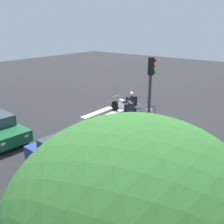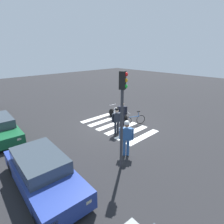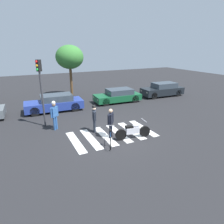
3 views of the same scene
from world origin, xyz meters
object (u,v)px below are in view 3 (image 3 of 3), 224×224
Objects in this scene: officer_by_motorcycle at (111,121)px; pedestrian_bystander at (54,113)px; car_blue_hatchback at (55,103)px; car_black_suv at (163,90)px; traffic_light_pole at (40,83)px; leaning_bicycle at (110,138)px; police_motorcycle at (133,131)px; officer_on_foot at (94,117)px; car_green_compact at (118,96)px.

pedestrian_bystander is (-2.67, 2.53, 0.12)m from officer_by_motorcycle.
car_blue_hatchback is 1.02× the size of car_black_suv.
traffic_light_pole is at bearing 133.07° from officer_by_motorcycle.
police_motorcycle is at bearing 4.78° from leaning_bicycle.
officer_by_motorcycle is at bearing -62.41° from officer_on_foot.
car_green_compact is (4.34, 7.43, 0.25)m from leaning_bicycle.
car_black_suv is (9.29, 6.66, -0.30)m from officer_by_motorcycle.
car_green_compact reaches higher than leaning_bicycle.
car_blue_hatchback is 11.24m from car_black_suv.
traffic_light_pole is (-7.12, -3.19, 2.27)m from car_green_compact.
pedestrian_bystander is 12.66m from car_black_suv.
officer_by_motorcycle is 3.68m from pedestrian_bystander.
car_blue_hatchback is at bearing 104.39° from officer_on_foot.
leaning_bicycle is 0.36× the size of traffic_light_pole.
leaning_bicycle is 2.03m from officer_on_foot.
car_green_compact is at bearing 59.72° from leaning_bicycle.
leaning_bicycle is 0.83× the size of pedestrian_bystander.
car_black_suv is at bearing 0.99° from car_blue_hatchback.
traffic_light_pole reaches higher than officer_by_motorcycle.
car_blue_hatchback is at bearing -178.56° from car_green_compact.
traffic_light_pole reaches higher than pedestrian_bystander.
police_motorcycle is 1.22× the size of officer_on_foot.
pedestrian_bystander is 0.44× the size of traffic_light_pole.
traffic_light_pole is (-2.62, 2.31, 1.88)m from officer_on_foot.
pedestrian_bystander is 0.41× the size of car_black_suv.
pedestrian_bystander is (-3.75, 3.22, 0.65)m from police_motorcycle.
police_motorcycle is 0.46× the size of car_blue_hatchback.
pedestrian_bystander reaches higher than officer_on_foot.
leaning_bicycle is 0.34× the size of car_blue_hatchback.
officer_by_motorcycle is at bearing -43.43° from pedestrian_bystander.
car_blue_hatchback is at bearing 79.63° from pedestrian_bystander.
car_black_suv reaches higher than leaning_bicycle.
traffic_light_pole is (-3.19, 3.42, 1.89)m from officer_by_motorcycle.
traffic_light_pole is (-4.28, 4.11, 2.42)m from police_motorcycle.
leaning_bicycle is 0.34× the size of car_black_suv.
officer_on_foot is 0.39× the size of car_green_compact.
officer_by_motorcycle reaches higher than car_green_compact.
leaning_bicycle is at bearing -84.98° from officer_on_foot.
police_motorcycle is 1.39m from officer_by_motorcycle.
police_motorcycle is at bearing -43.87° from traffic_light_pole.
traffic_light_pole is (-2.79, 4.24, 2.51)m from leaning_bicycle.
pedestrian_bystander is at bearing -148.27° from car_green_compact.
car_green_compact is at bearing 1.44° from car_blue_hatchback.
leaning_bicycle is at bearing -56.66° from traffic_light_pole.
officer_by_motorcycle reaches higher than leaning_bicycle.
officer_on_foot is 1.25m from officer_by_motorcycle.
pedestrian_bystander reaches higher than leaning_bicycle.
leaning_bicycle is 0.90× the size of officer_on_foot.
car_blue_hatchback is (0.72, 3.93, -0.45)m from pedestrian_bystander.
car_blue_hatchback reaches higher than car_green_compact.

